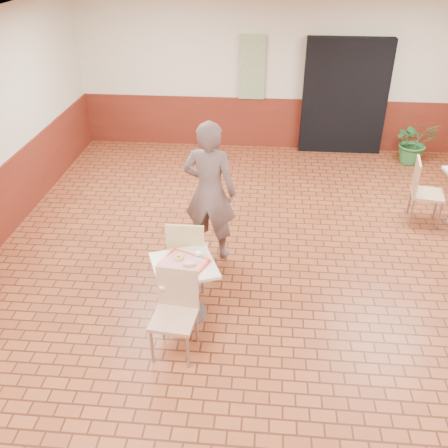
# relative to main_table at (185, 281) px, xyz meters

# --- Properties ---
(room_shell) EXTENTS (8.01, 10.01, 3.01)m
(room_shell) POSITION_rel_main_table_xyz_m (1.11, 0.34, 1.02)
(room_shell) COLOR brown
(room_shell) RESTS_ON ground
(wainscot_band) EXTENTS (8.00, 10.00, 1.00)m
(wainscot_band) POSITION_rel_main_table_xyz_m (1.11, 0.34, 0.02)
(wainscot_band) COLOR #5B1D11
(wainscot_band) RESTS_ON ground
(corridor_doorway) EXTENTS (1.60, 0.22, 2.20)m
(corridor_doorway) POSITION_rel_main_table_xyz_m (2.31, 5.22, 0.62)
(corridor_doorway) COLOR black
(corridor_doorway) RESTS_ON ground
(promo_poster) EXTENTS (0.50, 0.03, 1.20)m
(promo_poster) POSITION_rel_main_table_xyz_m (0.51, 5.28, 1.12)
(promo_poster) COLOR gray
(promo_poster) RESTS_ON wainscot_band
(main_table) EXTENTS (0.67, 0.67, 0.71)m
(main_table) POSITION_rel_main_table_xyz_m (0.00, 0.00, 0.00)
(main_table) COLOR beige
(main_table) RESTS_ON ground
(chair_main_front) EXTENTS (0.48, 0.48, 0.95)m
(chair_main_front) POSITION_rel_main_table_xyz_m (-0.01, -0.53, 0.05)
(chair_main_front) COLOR tan
(chair_main_front) RESTS_ON ground
(chair_main_back) EXTENTS (0.45, 0.45, 0.97)m
(chair_main_back) POSITION_rel_main_table_xyz_m (-0.05, 0.52, 0.06)
(chair_main_back) COLOR tan
(chair_main_back) RESTS_ON ground
(customer) EXTENTS (0.76, 0.56, 1.92)m
(customer) POSITION_rel_main_table_xyz_m (0.14, 1.29, 0.48)
(customer) COLOR brown
(customer) RESTS_ON ground
(serving_tray) EXTENTS (0.48, 0.38, 0.03)m
(serving_tray) POSITION_rel_main_table_xyz_m (0.00, 0.00, 0.25)
(serving_tray) COLOR red
(serving_tray) RESTS_ON main_table
(ring_donut) EXTENTS (0.14, 0.14, 0.03)m
(ring_donut) POSITION_rel_main_table_xyz_m (-0.06, 0.06, 0.28)
(ring_donut) COLOR gold
(ring_donut) RESTS_ON serving_tray
(long_john_donut) EXTENTS (0.15, 0.09, 0.04)m
(long_john_donut) POSITION_rel_main_table_xyz_m (0.07, -0.07, 0.28)
(long_john_donut) COLOR #BF8C38
(long_john_donut) RESTS_ON serving_tray
(paper_cup) EXTENTS (0.07, 0.07, 0.08)m
(paper_cup) POSITION_rel_main_table_xyz_m (0.15, 0.08, 0.30)
(paper_cup) COLOR white
(paper_cup) RESTS_ON serving_tray
(chair_second_left) EXTENTS (0.53, 0.53, 0.99)m
(chair_second_left) POSITION_rel_main_table_xyz_m (3.20, 2.46, 0.08)
(chair_second_left) COLOR tan
(chair_second_left) RESTS_ON ground
(potted_plant) EXTENTS (0.84, 0.76, 0.84)m
(potted_plant) POSITION_rel_main_table_xyz_m (3.64, 4.74, -0.06)
(potted_plant) COLOR #2E7336
(potted_plant) RESTS_ON ground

